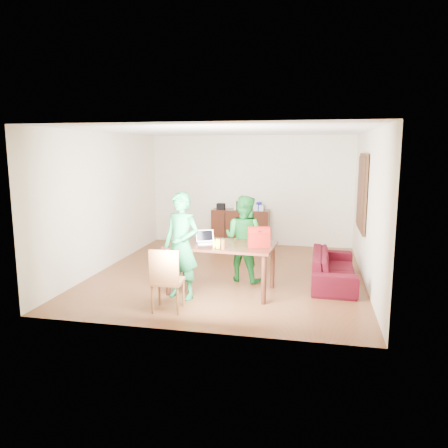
% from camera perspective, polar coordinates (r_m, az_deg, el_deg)
% --- Properties ---
extents(room, '(5.20, 5.70, 2.90)m').
position_cam_1_polar(room, '(8.32, 0.88, 2.43)').
color(room, '#4C2513').
rests_on(room, ground).
extents(table, '(1.81, 1.09, 0.82)m').
position_cam_1_polar(table, '(7.26, -0.33, -3.44)').
color(table, black).
rests_on(table, ground).
extents(chair, '(0.46, 0.44, 0.96)m').
position_cam_1_polar(chair, '(6.58, -7.35, -8.85)').
color(chair, brown).
rests_on(chair, ground).
extents(person_near, '(0.72, 0.57, 1.72)m').
position_cam_1_polar(person_near, '(6.96, -5.58, -2.83)').
color(person_near, '#156230').
rests_on(person_near, ground).
extents(person_far, '(0.90, 0.80, 1.56)m').
position_cam_1_polar(person_far, '(7.89, 2.62, -1.88)').
color(person_far, '#15601F').
rests_on(person_far, ground).
extents(laptop, '(0.35, 0.31, 0.21)m').
position_cam_1_polar(laptop, '(7.27, -2.34, -2.23)').
color(laptop, white).
rests_on(laptop, table).
extents(bananas, '(0.18, 0.13, 0.06)m').
position_cam_1_polar(bananas, '(6.89, -0.99, -3.00)').
color(bananas, yellow).
rests_on(bananas, table).
extents(bottle, '(0.07, 0.07, 0.18)m').
position_cam_1_polar(bottle, '(6.84, -0.14, -2.58)').
color(bottle, '#532F13').
rests_on(bottle, table).
extents(red_bag, '(0.39, 0.28, 0.26)m').
position_cam_1_polar(red_bag, '(7.04, 4.55, -1.93)').
color(red_bag, maroon).
rests_on(red_bag, table).
extents(sofa, '(0.77, 1.92, 0.56)m').
position_cam_1_polar(sofa, '(8.08, 14.13, -5.55)').
color(sofa, '#380709').
rests_on(sofa, ground).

